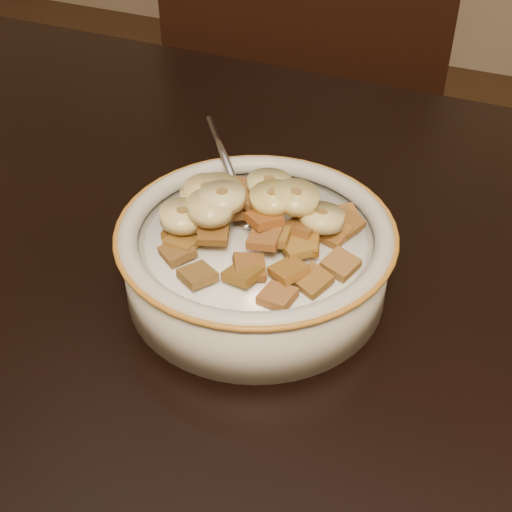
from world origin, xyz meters
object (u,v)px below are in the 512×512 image
at_px(chair, 254,199).
at_px(spoon, 245,210).
at_px(cereal_bowl, 256,264).
at_px(table, 75,344).

xyz_separation_m(chair, spoon, (0.17, -0.42, 0.30)).
relative_size(cereal_bowl, spoon, 4.17).
distance_m(chair, cereal_bowl, 0.55).
relative_size(chair, cereal_bowl, 5.32).
bearing_deg(spoon, chair, -106.80).
distance_m(table, spoon, 0.15).
distance_m(table, cereal_bowl, 0.14).
height_order(table, cereal_bowl, cereal_bowl).
bearing_deg(table, cereal_bowl, 39.45).
bearing_deg(spoon, table, 12.69).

